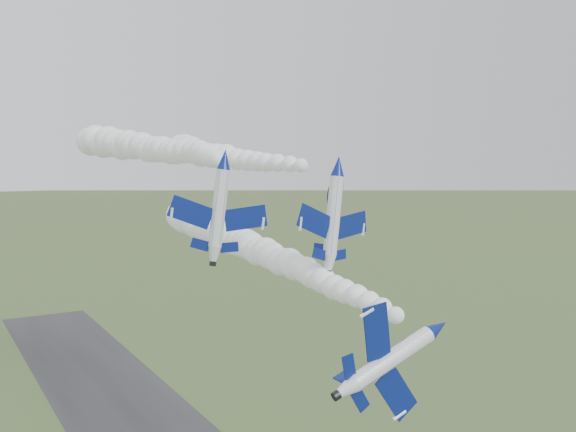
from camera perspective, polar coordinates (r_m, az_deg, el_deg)
name	(u,v)px	position (r m, az deg, el deg)	size (l,w,h in m)	color
jet_lead	(438,328)	(62.30, 13.23, -9.67)	(4.70, 13.63, 10.58)	silver
smoke_trail_jet_lead	(254,248)	(95.22, -3.02, -2.89)	(5.89, 74.40, 5.89)	white
jet_pair_left	(225,159)	(70.24, -5.65, 5.07)	(10.80, 12.57, 3.26)	silver
smoke_trail_jet_pair_left	(196,151)	(104.04, -8.19, 5.70)	(4.79, 61.32, 4.79)	white
jet_pair_right	(339,166)	(77.33, 4.55, 4.47)	(12.11, 14.31, 3.71)	silver
smoke_trail_jet_pair_right	(174,150)	(106.17, -10.13, 5.76)	(5.65, 66.66, 5.65)	white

